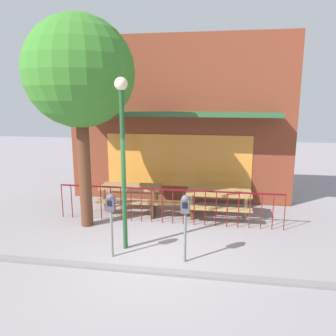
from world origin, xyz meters
TOP-DOWN VIEW (x-y plane):
  - ground at (0.00, 0.00)m, footprint 40.00×40.00m
  - pub_storefront at (0.00, 4.19)m, footprint 7.25×1.46m
  - patio_fence_front at (-0.00, 1.91)m, footprint 6.12×0.04m
  - picnic_table_left at (-1.25, 2.76)m, footprint 1.86×1.44m
  - picnic_table_right at (1.36, 2.59)m, footprint 1.80×1.36m
  - patio_bench at (0.08, 2.34)m, footprint 1.43×0.48m
  - parking_meter_near at (-0.85, -0.20)m, footprint 0.18×0.17m
  - parking_meter_far at (0.72, -0.17)m, footprint 0.18×0.17m
  - street_tree at (-2.10, 1.42)m, footprint 2.72×2.72m
  - street_lamp at (-0.69, 0.24)m, footprint 0.28×0.28m
  - curb_edge at (0.00, -0.72)m, footprint 10.15×0.20m

SIDE VIEW (x-z plane):
  - ground at x=0.00m, z-range 0.00..0.00m
  - curb_edge at x=0.00m, z-range -0.06..0.06m
  - patio_bench at x=0.08m, z-range 0.11..0.59m
  - picnic_table_left at x=-1.25m, z-range 0.21..1.01m
  - picnic_table_right at x=1.36m, z-range 0.21..1.01m
  - patio_fence_front at x=0.00m, z-range 0.18..1.15m
  - parking_meter_near at x=-0.85m, z-range 0.38..1.79m
  - parking_meter_far at x=0.72m, z-range 0.39..1.84m
  - street_lamp at x=-0.69m, z-range 0.59..4.37m
  - pub_storefront at x=0.00m, z-range -0.01..5.28m
  - street_tree at x=-2.10m, z-range 1.27..6.60m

